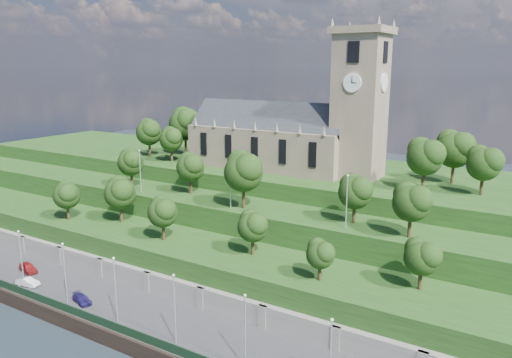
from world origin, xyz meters
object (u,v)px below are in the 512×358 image
Objects in this scene: car_right at (82,299)px; church at (292,131)px; car_middle at (28,282)px; car_left at (28,268)px.

church is at bearing 1.18° from car_right.
car_middle is (-22.60, -42.98, -19.89)m from church.
car_left reaches higher than car_middle.
car_right is at bearing -104.52° from church.
car_middle is (4.70, -3.28, -0.11)m from car_left.
car_right is (-10.99, -42.42, -19.95)m from church.
car_left is at bearing -124.51° from church.
car_left is at bearing 46.07° from car_middle.
church is at bearing -36.72° from car_middle.
church is 8.94× the size of car_left.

